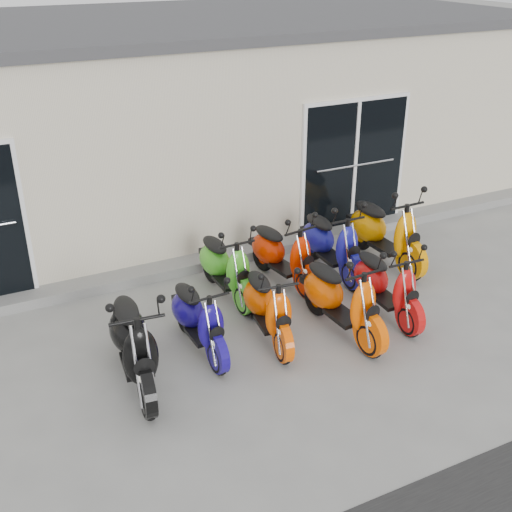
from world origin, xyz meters
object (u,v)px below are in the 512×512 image
at_px(scooter_front_blue, 198,310).
at_px(scooter_back_green, 225,259).
at_px(scooter_front_black, 133,333).
at_px(scooter_front_red, 387,277).
at_px(scooter_back_blue, 332,235).
at_px(scooter_back_yellow, 386,223).
at_px(scooter_back_red, 283,246).
at_px(scooter_front_orange_a, 268,299).
at_px(scooter_front_orange_b, 342,290).

bearing_deg(scooter_front_blue, scooter_back_green, 50.71).
height_order(scooter_front_black, scooter_front_red, scooter_front_black).
height_order(scooter_back_blue, scooter_back_yellow, scooter_back_yellow).
relative_size(scooter_front_blue, scooter_back_yellow, 0.83).
height_order(scooter_back_red, scooter_back_blue, scooter_back_blue).
bearing_deg(scooter_back_yellow, scooter_front_blue, -166.32).
height_order(scooter_front_black, scooter_back_red, scooter_front_black).
bearing_deg(scooter_front_black, scooter_front_blue, 24.16).
relative_size(scooter_front_orange_a, scooter_front_orange_b, 0.91).
relative_size(scooter_front_red, scooter_back_green, 0.98).
xyz_separation_m(scooter_front_blue, scooter_front_orange_b, (1.77, -0.44, 0.07)).
relative_size(scooter_front_orange_a, scooter_front_red, 0.99).
distance_m(scooter_back_blue, scooter_back_yellow, 0.93).
bearing_deg(scooter_front_black, scooter_front_orange_b, 2.86).
height_order(scooter_front_black, scooter_back_green, scooter_front_black).
relative_size(scooter_front_blue, scooter_front_orange_a, 0.98).
bearing_deg(scooter_front_blue, scooter_front_red, -8.96).
distance_m(scooter_front_black, scooter_back_green, 2.19).
height_order(scooter_front_blue, scooter_front_orange_a, scooter_front_orange_a).
relative_size(scooter_front_orange_a, scooter_back_yellow, 0.84).
relative_size(scooter_front_orange_b, scooter_back_blue, 1.01).
height_order(scooter_front_black, scooter_front_blue, scooter_front_black).
bearing_deg(scooter_front_black, scooter_back_blue, 27.21).
height_order(scooter_front_orange_b, scooter_back_yellow, scooter_back_yellow).
relative_size(scooter_front_red, scooter_back_yellow, 0.85).
bearing_deg(scooter_front_black, scooter_back_green, 44.60).
distance_m(scooter_front_black, scooter_front_red, 3.42).
distance_m(scooter_front_orange_a, scooter_back_blue, 2.05).
relative_size(scooter_front_blue, scooter_back_green, 0.95).
distance_m(scooter_front_black, scooter_front_orange_a, 1.76).
relative_size(scooter_front_blue, scooter_back_red, 0.94).
relative_size(scooter_back_green, scooter_back_yellow, 0.87).
height_order(scooter_front_black, scooter_back_yellow, scooter_back_yellow).
height_order(scooter_front_blue, scooter_back_yellow, scooter_back_yellow).
xyz_separation_m(scooter_front_black, scooter_back_blue, (3.43, 1.33, -0.04)).
relative_size(scooter_front_orange_b, scooter_back_yellow, 0.92).
distance_m(scooter_front_black, scooter_back_yellow, 4.52).
distance_m(scooter_front_red, scooter_back_green, 2.21).
bearing_deg(scooter_front_orange_b, scooter_back_red, 87.10).
relative_size(scooter_front_orange_a, scooter_back_green, 0.96).
distance_m(scooter_front_blue, scooter_front_red, 2.56).
height_order(scooter_front_orange_b, scooter_front_red, scooter_front_orange_b).
bearing_deg(scooter_back_blue, scooter_front_orange_a, -144.06).
relative_size(scooter_front_orange_a, scooter_back_blue, 0.92).
bearing_deg(scooter_back_green, scooter_back_yellow, -4.24).
bearing_deg(scooter_back_red, scooter_back_yellow, -11.98).
bearing_deg(scooter_front_blue, scooter_front_black, -163.49).
distance_m(scooter_front_black, scooter_front_blue, 0.93).
distance_m(scooter_front_orange_b, scooter_back_yellow, 2.20).
bearing_deg(scooter_front_red, scooter_back_green, 142.76).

